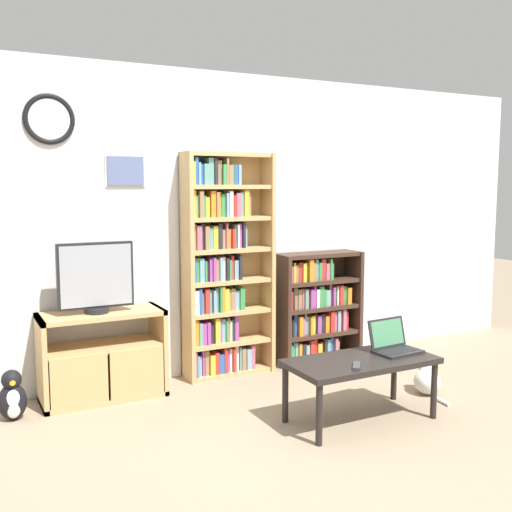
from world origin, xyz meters
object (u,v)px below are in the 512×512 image
Objects in this scene: laptop at (393,344)px; cat at (427,380)px; bookshelf_short at (314,309)px; remote_near_laptop at (357,366)px; tv_stand at (103,356)px; penguin_figurine at (12,397)px; coffee_table at (361,365)px; bookshelf_tall at (222,267)px; television at (96,278)px.

laptop reaches higher than cat.
bookshelf_short reaches higher than cat.
bookshelf_short is at bearing -74.02° from remote_near_laptop.
tv_stand is at bearing -7.21° from remote_near_laptop.
laptop reaches higher than remote_near_laptop.
laptop is 0.98× the size of penguin_figurine.
bookshelf_short reaches higher than coffee_table.
tv_stand reaches higher than penguin_figurine.
bookshelf_short is at bearing 77.70° from laptop.
bookshelf_short is 2.22× the size of cat.
cat is (0.31, -1.16, -0.39)m from bookshelf_short.
coffee_table is 2.45m from penguin_figurine.
remote_near_laptop is at bearing -32.38° from penguin_figurine.
bookshelf_tall is 1.91m from penguin_figurine.
tv_stand is 0.49× the size of bookshelf_tall.
remote_near_laptop is (0.28, -1.53, -0.49)m from bookshelf_tall.
remote_near_laptop is at bearing -130.70° from cat.
remote_near_laptop reaches higher than cat.
bookshelf_short is (0.93, -0.02, -0.45)m from bookshelf_tall.
coffee_table is 0.34m from laptop.
bookshelf_tall is 4.16× the size of cat.
penguin_figurine is at bearing 151.70° from laptop.
penguin_figurine is (-2.97, 0.93, 0.06)m from cat.
cat is (1.24, -1.18, -0.84)m from bookshelf_tall.
laptop is 0.76× the size of cat.
laptop is at bearing -119.21° from remote_near_laptop.
coffee_table is at bearing -136.74° from cat.
bookshelf_tall is at bearing 8.30° from penguin_figurine.
laptop is at bearing 6.72° from coffee_table.
laptop reaches higher than penguin_figurine.
laptop is 2.32× the size of remote_near_laptop.
bookshelf_tall is 1.55m from coffee_table.
tv_stand is 0.71m from penguin_figurine.
coffee_table is 2.93× the size of penguin_figurine.
bookshelf_short reaches higher than tv_stand.
remote_near_laptop is at bearing -113.22° from bookshelf_short.
bookshelf_short is 2.85× the size of penguin_figurine.
bookshelf_tall is at bearing 178.67° from bookshelf_short.
television is 2.05m from coffee_table.
coffee_table is (0.43, -1.38, -0.55)m from bookshelf_tall.
laptop is 0.50m from remote_near_laptop.
remote_near_laptop is 1.08m from cat.
laptop is (1.85, -1.21, -0.45)m from television.
television reaches higher than cat.
cat is at bearing -43.59° from bookshelf_tall.
cat is (2.34, -1.05, -0.84)m from television.
penguin_figurine is at bearing 152.42° from coffee_table.
laptop is (-0.18, -1.32, 0.00)m from bookshelf_short.
cat is at bearing -24.23° from television.
tv_stand is 1.22m from bookshelf_tall.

